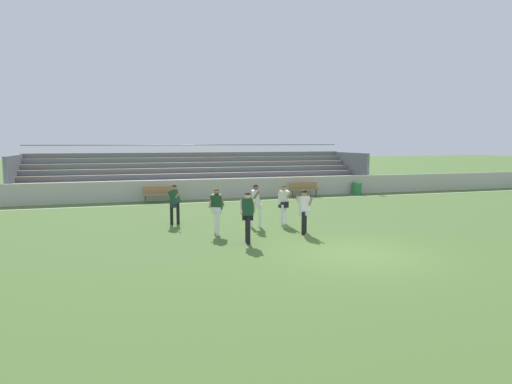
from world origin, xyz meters
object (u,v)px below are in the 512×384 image
Objects in this scene: player_dark_wide_right at (175,201)px; soccer_ball at (247,227)px; player_dark_wide_left at (248,213)px; player_white_on_ball at (304,208)px; player_dark_dropping_back at (217,207)px; player_white_overlapping at (284,201)px; bench_far_right at (304,188)px; trash_bin at (357,188)px; player_white_pressing_high at (256,202)px; bleacher_stand at (200,172)px; bench_centre_sideline at (159,192)px.

soccer_ball is (2.52, -1.93, -0.86)m from player_dark_wide_right.
player_dark_wide_left is 4.63m from player_dark_wide_right.
player_white_on_ball is 2.59m from player_dark_wide_left.
player_dark_dropping_back is 1.70m from soccer_ball.
player_white_on_ball is 0.99× the size of player_dark_wide_right.
soccer_ball is at bearing 142.28° from player_white_on_ball.
player_white_overlapping is at bearing 51.15° from player_dark_wide_left.
player_white_on_ball is (-4.43, -10.52, 0.41)m from bench_far_right.
bench_far_right reaches higher than trash_bin.
player_white_pressing_high is at bearing 128.12° from player_white_on_ball.
soccer_ball is (-6.21, -9.15, -0.44)m from bench_far_right.
player_white_pressing_high is 1.29m from player_white_overlapping.
player_dark_dropping_back reaches higher than bench_far_right.
bleacher_stand is 12.96× the size of player_dark_dropping_back.
player_white_on_ball is at bearing -112.85° from bench_far_right.
player_dark_dropping_back is (1.17, -9.72, 0.47)m from bench_centre_sideline.
bleacher_stand is 12.48m from player_white_overlapping.
bleacher_stand is at bearing 146.01° from bench_far_right.
player_dark_wide_left is (-10.59, -11.64, 0.64)m from trash_bin.
bleacher_stand reaches higher than player_white_pressing_high.
soccer_ball is at bearing -74.79° from bench_centre_sideline.
trash_bin is at bearing 30.71° from player_dark_wide_right.
player_white_overlapping reaches higher than bench_far_right.
bench_far_right is 1.12× the size of player_white_on_ball.
player_dark_dropping_back is 0.99× the size of player_dark_wide_left.
player_dark_wide_right is at bearing -90.27° from bench_centre_sideline.
player_dark_dropping_back reaches higher than player_white_on_ball.
bench_far_right is at bearing 56.81° from player_white_pressing_high.
bench_centre_sideline is 9.31m from player_white_pressing_high.
player_dark_wide_left reaches higher than player_white_pressing_high.
bench_centre_sideline is at bearing 112.06° from player_white_on_ball.
player_dark_wide_left is at bearing -158.90° from player_white_on_ball.
player_white_pressing_high is at bearing -123.19° from bench_far_right.
trash_bin is 3.50× the size of soccer_ball.
bench_centre_sideline is (-2.98, -3.86, -0.82)m from bleacher_stand.
trash_bin is 0.47× the size of player_white_overlapping.
bench_centre_sideline is 1.10× the size of player_dark_wide_right.
bench_far_right is 2.34× the size of trash_bin.
bench_centre_sideline is at bearing 108.37° from player_white_pressing_high.
bench_far_right is 8.70m from bench_centre_sideline.
trash_bin is (3.75, 0.19, -0.16)m from bench_far_right.
player_dark_wide_left is at bearing -132.30° from trash_bin.
trash_bin is 0.45× the size of player_dark_dropping_back.
player_dark_wide_right is at bearing -105.21° from bleacher_stand.
bench_far_right is 1.05× the size of player_white_pressing_high.
player_white_overlapping reaches higher than bench_centre_sideline.
player_white_on_ball is 2.40m from soccer_ball.
player_white_pressing_high is at bearing 27.13° from player_dark_dropping_back.
player_dark_wide_right is at bearing -149.29° from trash_bin.
bench_centre_sideline is at bearing -127.67° from bleacher_stand.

